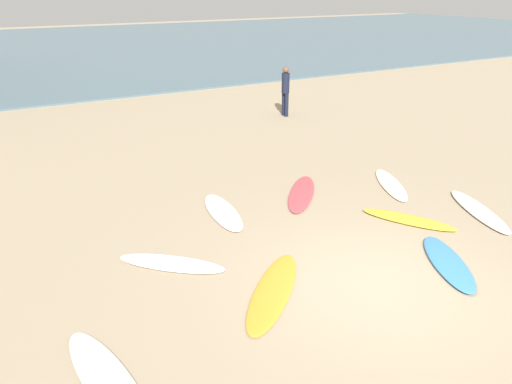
{
  "coord_description": "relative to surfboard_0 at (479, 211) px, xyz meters",
  "views": [
    {
      "loc": [
        -5.31,
        -5.11,
        4.54
      ],
      "look_at": [
        -0.08,
        3.81,
        0.3
      ],
      "focal_mm": 35.76,
      "sensor_mm": 36.0,
      "label": 1
    }
  ],
  "objects": [
    {
      "name": "ground_plane",
      "position": [
        -3.82,
        -1.03,
        -0.04
      ],
      "size": [
        120.0,
        120.0,
        0.0
      ],
      "primitive_type": "plane",
      "color": "tan"
    },
    {
      "name": "ocean_water",
      "position": [
        -3.82,
        35.37,
        -0.0
      ],
      "size": [
        120.0,
        40.0,
        0.08
      ],
      "primitive_type": "cube",
      "color": "slate",
      "rests_on": "ground_plane"
    },
    {
      "name": "surfboard_0",
      "position": [
        0.0,
        0.0,
        0.0
      ],
      "size": [
        1.4,
        2.31,
        0.09
      ],
      "primitive_type": "ellipsoid",
      "rotation": [
        0.0,
        0.0,
        -0.42
      ],
      "color": "white",
      "rests_on": "ground_plane"
    },
    {
      "name": "surfboard_1",
      "position": [
        -6.5,
        1.25,
        -0.0
      ],
      "size": [
        1.75,
        1.73,
        0.08
      ],
      "primitive_type": "ellipsoid",
      "rotation": [
        0.0,
        0.0,
        3.94
      ],
      "color": "white",
      "rests_on": "ground_plane"
    },
    {
      "name": "surfboard_2",
      "position": [
        -5.42,
        -0.36,
        -0.01
      ],
      "size": [
        2.11,
        2.08,
        0.06
      ],
      "primitive_type": "ellipsoid",
      "rotation": [
        0.0,
        0.0,
        2.35
      ],
      "color": "gold",
      "rests_on": "ground_plane"
    },
    {
      "name": "surfboard_3",
      "position": [
        -1.63,
        0.44,
        0.0
      ],
      "size": [
        1.35,
        1.94,
        0.09
      ],
      "primitive_type": "ellipsoid",
      "rotation": [
        0.0,
        0.0,
        0.5
      ],
      "color": "yellow",
      "rests_on": "ground_plane"
    },
    {
      "name": "surfboard_4",
      "position": [
        -0.5,
        2.11,
        -0.01
      ],
      "size": [
        1.47,
        2.14,
        0.06
      ],
      "primitive_type": "ellipsoid",
      "rotation": [
        0.0,
        0.0,
        2.64
      ],
      "color": "#F8E7CC",
      "rests_on": "ground_plane"
    },
    {
      "name": "surfboard_5",
      "position": [
        -8.22,
        -0.99,
        -0.01
      ],
      "size": [
        0.81,
        2.35,
        0.06
      ],
      "primitive_type": "ellipsoid",
      "rotation": [
        0.0,
        0.0,
        3.26
      ],
      "color": "silver",
      "rests_on": "ground_plane"
    },
    {
      "name": "surfboard_6",
      "position": [
        -2.7,
        2.74,
        -0.01
      ],
      "size": [
        1.93,
        2.08,
        0.07
      ],
      "primitive_type": "ellipsoid",
      "rotation": [
        0.0,
        0.0,
        -0.72
      ],
      "color": "#D54C54",
      "rests_on": "ground_plane"
    },
    {
      "name": "surfboard_7",
      "position": [
        -2.34,
        -1.17,
        0.0
      ],
      "size": [
        1.45,
        1.99,
        0.09
      ],
      "primitive_type": "ellipsoid",
      "rotation": [
        0.0,
        0.0,
        -0.51
      ],
      "color": "#438FD8",
      "rests_on": "ground_plane"
    },
    {
      "name": "surfboard_8",
      "position": [
        -4.75,
        2.72,
        -0.0
      ],
      "size": [
        0.93,
        2.11,
        0.08
      ],
      "primitive_type": "ellipsoid",
      "rotation": [
        0.0,
        0.0,
        -0.18
      ],
      "color": "white",
      "rests_on": "ground_plane"
    },
    {
      "name": "beachgoer_near",
      "position": [
        1.16,
        9.28,
        0.96
      ],
      "size": [
        0.29,
        0.34,
        1.79
      ],
      "rotation": [
        0.0,
        0.0,
        4.69
      ],
      "color": "#191E33",
      "rests_on": "ground_plane"
    }
  ]
}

